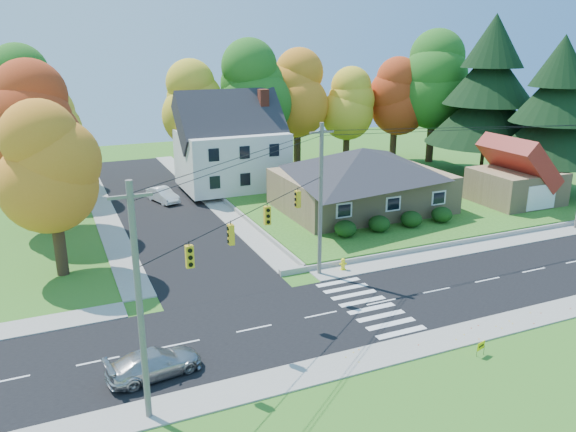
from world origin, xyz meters
name	(u,v)px	position (x,y,z in m)	size (l,w,h in m)	color
ground	(381,302)	(0.00, 0.00, 0.00)	(120.00, 120.00, 0.00)	#3D7923
road_main	(381,302)	(0.00, 0.00, 0.01)	(90.00, 8.00, 0.02)	black
road_cross	(158,204)	(-8.00, 26.00, 0.01)	(8.00, 44.00, 0.02)	black
sidewalk_north	(341,271)	(0.00, 5.00, 0.04)	(90.00, 2.00, 0.08)	#9C9A90
sidewalk_south	(435,341)	(0.00, -5.00, 0.04)	(90.00, 2.00, 0.08)	#9C9A90
lawn	(378,191)	(13.00, 21.00, 0.25)	(30.00, 30.00, 0.50)	#3D7923
ranch_house	(362,178)	(8.00, 16.00, 3.27)	(14.60, 10.60, 5.40)	tan
colonial_house	(232,147)	(0.04, 28.00, 4.58)	(10.40, 8.40, 9.60)	silver
garage	(517,177)	(22.00, 11.99, 2.84)	(7.30, 6.30, 4.60)	tan
hedge_row	(395,221)	(7.50, 9.80, 1.14)	(10.70, 1.70, 1.27)	#163A10
traffic_infrastructure	(371,213)	(-0.15, 1.35, 5.15)	(38.10, 10.66, 10.00)	#666059
tree_lot_0	(195,104)	(-2.00, 34.00, 8.31)	(6.72, 6.72, 12.51)	#3F2A19
tree_lot_1	(251,90)	(4.00, 33.00, 9.61)	(7.84, 7.84, 14.60)	#3F2A19
tree_lot_2	(298,93)	(10.00, 34.00, 8.96)	(7.28, 7.28, 13.56)	#3F2A19
tree_lot_3	(348,104)	(16.00, 33.00, 7.65)	(6.16, 6.16, 11.47)	#3F2A19
tree_lot_4	(396,97)	(22.00, 32.00, 8.31)	(6.72, 6.72, 12.51)	#3F2A19
tree_lot_5	(435,80)	(26.00, 30.00, 10.27)	(8.40, 8.40, 15.64)	#3F2A19
conifer_east_a	(489,93)	(27.00, 22.00, 9.39)	(12.80, 12.80, 16.96)	#3F2A19
conifer_east_b	(556,111)	(28.00, 14.00, 8.28)	(11.20, 11.20, 14.84)	#3F2A19
tree_west_0	(50,168)	(-17.00, 12.00, 7.15)	(6.16, 6.16, 11.47)	#3F2A19
tree_west_1	(30,126)	(-18.00, 22.00, 8.46)	(7.28, 7.28, 13.56)	#3F2A19
tree_west_2	(43,118)	(-17.00, 32.00, 7.81)	(6.72, 6.72, 12.51)	#3F2A19
tree_west_3	(19,97)	(-19.00, 40.00, 9.11)	(7.84, 7.84, 14.60)	#3F2A19
silver_sedan	(154,363)	(-13.70, -2.29, 0.65)	(1.78, 4.37, 1.27)	#B0B0B0
white_car	(163,195)	(-7.41, 26.66, 0.71)	(1.45, 4.16, 1.37)	white
fire_hydrant	(343,265)	(0.24, 5.12, 0.42)	(0.50, 0.39, 0.88)	yellow
yard_sign	(481,346)	(1.23, -6.94, 0.53)	(0.58, 0.20, 0.74)	black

